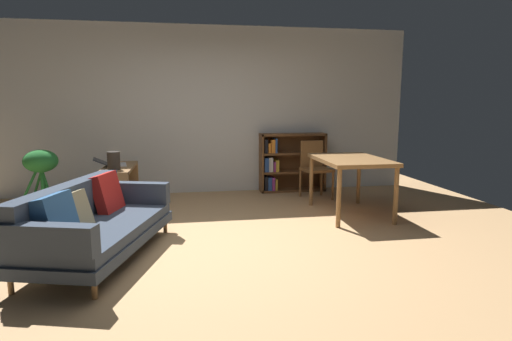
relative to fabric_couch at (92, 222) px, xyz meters
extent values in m
plane|color=tan|center=(1.23, 0.19, -0.36)|extent=(8.16, 8.16, 0.00)
cube|color=silver|center=(1.23, 2.89, 0.99)|extent=(6.80, 0.10, 2.70)
cylinder|color=olive|center=(0.64, 0.68, -0.29)|extent=(0.04, 0.04, 0.14)
cylinder|color=olive|center=(0.19, -0.90, -0.29)|extent=(0.04, 0.04, 0.14)
cylinder|color=olive|center=(-0.01, 0.87, -0.29)|extent=(0.04, 0.04, 0.14)
cylinder|color=olive|center=(-0.46, -0.71, -0.29)|extent=(0.04, 0.04, 0.14)
cube|color=#384251|center=(0.09, -0.01, -0.17)|extent=(1.27, 1.95, 0.10)
cube|color=#384251|center=(0.09, -0.01, -0.07)|extent=(1.22, 1.87, 0.10)
cube|color=#384251|center=(-0.21, 0.07, 0.17)|extent=(0.65, 1.71, 0.37)
cube|color=#384251|center=(0.32, 0.79, 0.10)|extent=(0.78, 0.35, 0.24)
cube|color=#384251|center=(-0.14, -0.81, 0.10)|extent=(0.78, 0.35, 0.24)
cube|color=#336093|center=(-0.18, -0.45, 0.16)|extent=(0.34, 0.45, 0.43)
cube|color=tan|center=(-0.11, -0.14, 0.14)|extent=(0.30, 0.39, 0.37)
cube|color=red|center=(0.07, 0.51, 0.17)|extent=(0.31, 0.45, 0.43)
cube|color=olive|center=(0.00, 2.23, -0.04)|extent=(0.38, 0.04, 0.63)
cube|color=olive|center=(0.00, 1.22, -0.04)|extent=(0.38, 0.04, 0.63)
cube|color=olive|center=(0.00, 1.72, -0.05)|extent=(0.38, 1.01, 0.04)
cube|color=olive|center=(0.00, 1.72, 0.25)|extent=(0.38, 1.05, 0.04)
cube|color=olive|center=(0.00, 1.72, -0.34)|extent=(0.38, 1.01, 0.04)
cube|color=silver|center=(-0.03, 1.82, 0.28)|extent=(0.28, 0.37, 0.02)
cube|color=black|center=(-0.23, 1.79, 0.33)|extent=(0.25, 0.35, 0.10)
cylinder|color=#2D2823|center=(-0.01, 1.44, 0.39)|extent=(0.16, 0.16, 0.23)
cylinder|color=slate|center=(-0.01, 1.44, 0.43)|extent=(0.09, 0.09, 0.01)
cylinder|color=#333338|center=(-0.96, 1.67, -0.26)|extent=(0.28, 0.28, 0.19)
cylinder|color=#287A33|center=(-0.90, 1.65, 0.04)|extent=(0.15, 0.07, 0.43)
cylinder|color=#287A33|center=(-0.95, 1.72, 0.02)|extent=(0.05, 0.13, 0.39)
cylinder|color=#287A33|center=(-1.04, 1.71, 0.04)|extent=(0.20, 0.12, 0.43)
cylinder|color=#287A33|center=(-1.08, 1.60, 0.10)|extent=(0.27, 0.16, 0.56)
cylinder|color=#287A33|center=(-0.93, 1.58, 0.03)|extent=(0.10, 0.21, 0.41)
ellipsoid|color=#287A33|center=(-0.96, 1.67, 0.37)|extent=(0.42, 0.42, 0.29)
cylinder|color=olive|center=(2.67, 1.66, 0.00)|extent=(0.06, 0.06, 0.71)
cylinder|color=olive|center=(2.67, 0.55, 0.00)|extent=(0.06, 0.06, 0.71)
cylinder|color=olive|center=(3.40, 1.66, 0.00)|extent=(0.06, 0.06, 0.71)
cylinder|color=olive|center=(3.40, 0.55, 0.00)|extent=(0.06, 0.06, 0.71)
cube|color=olive|center=(3.03, 1.10, 0.38)|extent=(0.83, 1.21, 0.05)
cylinder|color=brown|center=(3.10, 1.91, -0.14)|extent=(0.04, 0.04, 0.43)
cylinder|color=brown|center=(2.73, 1.85, -0.14)|extent=(0.04, 0.04, 0.43)
cylinder|color=brown|center=(3.04, 2.28, -0.14)|extent=(0.04, 0.04, 0.43)
cylinder|color=brown|center=(2.67, 2.23, -0.14)|extent=(0.04, 0.04, 0.43)
cube|color=brown|center=(2.88, 2.07, 0.10)|extent=(0.47, 0.47, 0.04)
cube|color=brown|center=(2.85, 2.25, 0.32)|extent=(0.37, 0.09, 0.41)
cube|color=brown|center=(2.12, 2.68, 0.13)|extent=(0.04, 0.30, 0.97)
cube|color=brown|center=(3.19, 2.68, 0.13)|extent=(0.04, 0.30, 0.97)
cube|color=brown|center=(2.66, 2.68, 0.60)|extent=(1.10, 0.30, 0.04)
cube|color=brown|center=(2.66, 2.68, -0.34)|extent=(1.10, 0.30, 0.04)
cube|color=brown|center=(2.66, 2.81, 0.13)|extent=(1.06, 0.04, 0.97)
cube|color=brown|center=(2.66, 2.68, -0.03)|extent=(1.06, 0.29, 0.04)
cube|color=brown|center=(2.66, 2.68, 0.28)|extent=(1.06, 0.29, 0.04)
cube|color=black|center=(2.19, 2.66, -0.20)|extent=(0.05, 0.20, 0.24)
cube|color=#2D5199|center=(2.25, 2.66, -0.21)|extent=(0.06, 0.22, 0.22)
cube|color=#993884|center=(2.31, 2.67, -0.21)|extent=(0.05, 0.25, 0.22)
cube|color=gold|center=(2.36, 2.66, -0.23)|extent=(0.04, 0.19, 0.18)
cube|color=#2D5199|center=(2.20, 2.66, 0.11)|extent=(0.07, 0.20, 0.23)
cube|color=silver|center=(2.27, 2.65, 0.11)|extent=(0.07, 0.18, 0.24)
cube|color=#993884|center=(2.33, 2.66, 0.07)|extent=(0.03, 0.21, 0.17)
cube|color=gold|center=(2.37, 2.67, 0.09)|extent=(0.05, 0.24, 0.19)
cube|color=black|center=(2.19, 2.66, 0.41)|extent=(0.05, 0.20, 0.22)
cube|color=orange|center=(2.24, 2.66, 0.38)|extent=(0.04, 0.19, 0.16)
cube|color=orange|center=(2.30, 2.67, 0.41)|extent=(0.06, 0.24, 0.22)
cube|color=#2D5199|center=(2.35, 2.67, 0.42)|extent=(0.03, 0.23, 0.24)
camera|label=1|loc=(0.92, -4.00, 1.11)|focal=29.04mm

